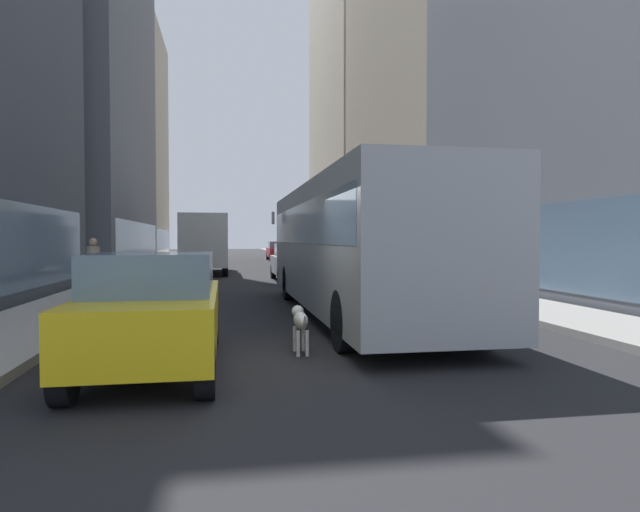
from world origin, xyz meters
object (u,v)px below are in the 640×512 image
at_px(car_black_suv, 298,255).
at_px(pedestrian_with_handbag, 94,268).
at_px(car_silver_sedan, 295,262).
at_px(car_red_coupe, 279,251).
at_px(dalmatian_dog, 300,321).
at_px(box_truck, 205,242).
at_px(transit_bus, 353,241).
at_px(car_yellow_taxi, 154,310).

relative_size(car_black_suv, pedestrian_with_handbag, 2.82).
xyz_separation_m(car_black_suv, pedestrian_with_handbag, (-8.19, -18.33, 0.19)).
bearing_deg(car_silver_sedan, car_red_coupe, 86.07).
xyz_separation_m(car_red_coupe, dalmatian_dog, (-3.44, -38.22, -0.31)).
height_order(car_black_suv, box_truck, box_truck).
distance_m(dalmatian_dog, pedestrian_with_handbag, 8.79).
bearing_deg(transit_bus, dalmatian_dog, -114.26).
relative_size(transit_bus, car_yellow_taxi, 2.74).
bearing_deg(transit_bus, car_black_suv, 85.77).
xyz_separation_m(transit_bus, dalmatian_dog, (-1.84, -4.09, -1.26)).
height_order(car_yellow_taxi, box_truck, box_truck).
xyz_separation_m(car_silver_sedan, car_yellow_taxi, (-4.00, -15.60, -0.00)).
xyz_separation_m(car_silver_sedan, box_truck, (-4.00, 6.12, 0.85)).
xyz_separation_m(car_silver_sedan, car_red_coupe, (1.60, 23.31, 0.00)).
relative_size(car_silver_sedan, box_truck, 0.55).
bearing_deg(pedestrian_with_handbag, car_black_suv, 65.93).
distance_m(transit_bus, car_silver_sedan, 10.87).
height_order(car_silver_sedan, car_red_coupe, same).
height_order(car_red_coupe, pedestrian_with_handbag, pedestrian_with_handbag).
bearing_deg(car_black_suv, dalmatian_dog, -97.63).
xyz_separation_m(transit_bus, car_red_coupe, (1.60, 34.13, -0.95)).
xyz_separation_m(box_truck, pedestrian_with_handbag, (-2.59, -13.65, -0.65)).
height_order(car_red_coupe, car_yellow_taxi, same).
bearing_deg(dalmatian_dog, pedestrian_with_handbag, 122.73).
bearing_deg(pedestrian_with_handbag, car_red_coupe, 75.13).
relative_size(car_red_coupe, dalmatian_dog, 4.39).
height_order(car_silver_sedan, car_yellow_taxi, same).
relative_size(transit_bus, car_black_suv, 2.42).
bearing_deg(dalmatian_dog, car_black_suv, 82.37).
relative_size(car_black_suv, dalmatian_dog, 4.96).
height_order(car_yellow_taxi, dalmatian_dog, car_yellow_taxi).
relative_size(car_yellow_taxi, dalmatian_dog, 4.37).
bearing_deg(car_black_suv, car_yellow_taxi, -101.98).
xyz_separation_m(car_black_suv, car_yellow_taxi, (-5.60, -26.40, -0.00)).
height_order(transit_bus, car_red_coupe, transit_bus).
bearing_deg(car_black_suv, pedestrian_with_handbag, -114.07).
bearing_deg(car_silver_sedan, dalmatian_dog, -97.05).
bearing_deg(car_silver_sedan, car_black_suv, 81.57).
bearing_deg(car_silver_sedan, transit_bus, -90.00).
bearing_deg(transit_bus, car_silver_sedan, 90.00).
bearing_deg(car_yellow_taxi, dalmatian_dog, 17.70).
distance_m(car_red_coupe, dalmatian_dog, 38.38).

